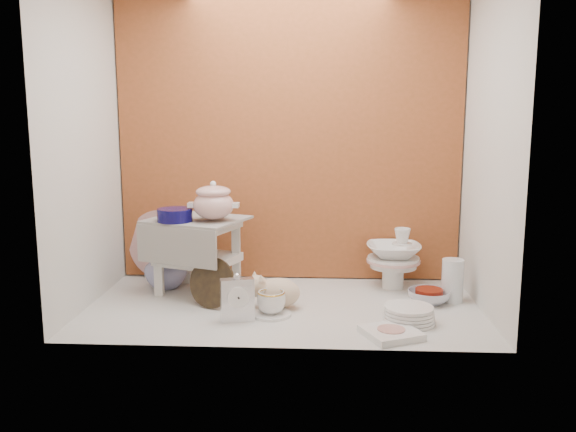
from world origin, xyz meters
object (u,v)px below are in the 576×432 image
at_px(soup_tureen, 213,201).
at_px(dinner_plate_stack, 409,315).
at_px(plush_pig, 278,292).
at_px(crystal_bowl, 429,297).
at_px(blue_white_vase, 166,266).
at_px(mantel_clock, 237,298).
at_px(gold_rim_teacup, 271,302).
at_px(porcelain_tower, 393,258).
at_px(step_stool, 198,256).
at_px(floral_platter, 160,244).

distance_m(soup_tureen, dinner_plate_stack, 1.04).
xyz_separation_m(plush_pig, crystal_bowl, (0.70, 0.12, -0.05)).
bearing_deg(plush_pig, blue_white_vase, 166.45).
height_order(mantel_clock, gold_rim_teacup, mantel_clock).
bearing_deg(dinner_plate_stack, plush_pig, 164.02).
bearing_deg(crystal_bowl, porcelain_tower, 120.79).
height_order(soup_tureen, dinner_plate_stack, soup_tureen).
bearing_deg(crystal_bowl, blue_white_vase, 171.89).
bearing_deg(plush_pig, mantel_clock, -118.72).
relative_size(step_stool, plush_pig, 1.68).
xyz_separation_m(blue_white_vase, plush_pig, (0.59, -0.30, -0.04)).
bearing_deg(mantel_clock, crystal_bowl, 2.24).
height_order(plush_pig, gold_rim_teacup, plush_pig).
xyz_separation_m(floral_platter, blue_white_vase, (0.07, -0.18, -0.07)).
distance_m(blue_white_vase, dinner_plate_stack, 1.25).
xyz_separation_m(soup_tureen, dinner_plate_stack, (0.88, -0.33, -0.43)).
relative_size(soup_tureen, dinner_plate_stack, 1.05).
bearing_deg(floral_platter, porcelain_tower, -5.69).
xyz_separation_m(step_stool, floral_platter, (-0.26, 0.25, -0.00)).
bearing_deg(soup_tureen, step_stool, 146.14).
relative_size(dinner_plate_stack, porcelain_tower, 0.71).
xyz_separation_m(step_stool, blue_white_vase, (-0.18, 0.08, -0.07)).
bearing_deg(step_stool, mantel_clock, -37.45).
relative_size(step_stool, dinner_plate_stack, 1.94).
bearing_deg(soup_tureen, dinner_plate_stack, -20.18).
relative_size(step_stool, blue_white_vase, 1.92).
bearing_deg(gold_rim_teacup, plush_pig, 77.69).
relative_size(step_stool, gold_rim_teacup, 3.42).
bearing_deg(dinner_plate_stack, step_stool, 158.36).
bearing_deg(gold_rim_teacup, soup_tureen, 138.21).
bearing_deg(porcelain_tower, plush_pig, -147.58).
xyz_separation_m(soup_tureen, floral_platter, (-0.35, 0.32, -0.29)).
distance_m(dinner_plate_stack, crystal_bowl, 0.31).
xyz_separation_m(floral_platter, plush_pig, (0.67, -0.48, -0.11)).
distance_m(soup_tureen, plush_pig, 0.53).
bearing_deg(blue_white_vase, dinner_plate_stack, -21.86).
relative_size(soup_tureen, blue_white_vase, 1.04).
xyz_separation_m(crystal_bowl, porcelain_tower, (-0.14, 0.24, 0.13)).
height_order(soup_tureen, floral_platter, soup_tureen).
height_order(soup_tureen, blue_white_vase, soup_tureen).
xyz_separation_m(gold_rim_teacup, crystal_bowl, (0.72, 0.22, -0.03)).
bearing_deg(blue_white_vase, step_stool, -22.97).
xyz_separation_m(blue_white_vase, gold_rim_teacup, (0.57, -0.40, -0.05)).
relative_size(floral_platter, crystal_bowl, 1.88).
xyz_separation_m(mantel_clock, dinner_plate_stack, (0.73, 0.01, -0.07)).
bearing_deg(dinner_plate_stack, gold_rim_teacup, 174.00).
relative_size(gold_rim_teacup, porcelain_tower, 0.40).
height_order(gold_rim_teacup, crystal_bowl, gold_rim_teacup).
bearing_deg(mantel_clock, gold_rim_teacup, 12.20).
relative_size(mantel_clock, dinner_plate_stack, 0.93).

